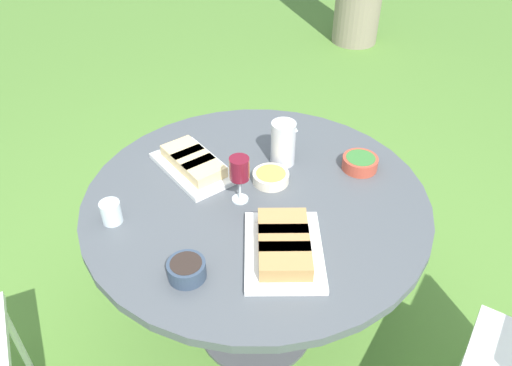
# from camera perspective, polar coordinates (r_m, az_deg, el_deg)

# --- Properties ---
(ground_plane) EXTENTS (40.00, 40.00, 0.00)m
(ground_plane) POSITION_cam_1_polar(r_m,az_deg,el_deg) (2.39, -0.00, -15.79)
(ground_plane) COLOR #5B8C38
(dining_table) EXTENTS (1.26, 1.26, 0.77)m
(dining_table) POSITION_cam_1_polar(r_m,az_deg,el_deg) (1.90, -0.00, -4.21)
(dining_table) COLOR #4C4C51
(dining_table) RESTS_ON ground_plane
(water_pitcher) EXTENTS (0.10, 0.10, 0.18)m
(water_pitcher) POSITION_cam_1_polar(r_m,az_deg,el_deg) (1.94, 3.13, 4.57)
(water_pitcher) COLOR silver
(water_pitcher) RESTS_ON dining_table
(wine_glass) EXTENTS (0.07, 0.07, 0.18)m
(wine_glass) POSITION_cam_1_polar(r_m,az_deg,el_deg) (1.72, -1.91, 1.46)
(wine_glass) COLOR silver
(wine_glass) RESTS_ON dining_table
(platter_bread_main) EXTENTS (0.34, 0.41, 0.07)m
(platter_bread_main) POSITION_cam_1_polar(r_m,az_deg,el_deg) (1.59, 3.19, -7.18)
(platter_bread_main) COLOR white
(platter_bread_main) RESTS_ON dining_table
(platter_charcuterie) EXTENTS (0.41, 0.37, 0.06)m
(platter_charcuterie) POSITION_cam_1_polar(r_m,az_deg,el_deg) (1.95, -7.16, 2.22)
(platter_charcuterie) COLOR white
(platter_charcuterie) RESTS_ON dining_table
(bowl_fries) EXTENTS (0.14, 0.14, 0.04)m
(bowl_fries) POSITION_cam_1_polar(r_m,az_deg,el_deg) (1.87, 1.70, 0.71)
(bowl_fries) COLOR beige
(bowl_fries) RESTS_ON dining_table
(bowl_salad) EXTENTS (0.14, 0.14, 0.05)m
(bowl_salad) POSITION_cam_1_polar(r_m,az_deg,el_deg) (1.98, 11.80, 2.33)
(bowl_salad) COLOR #B74733
(bowl_salad) RESTS_ON dining_table
(bowl_olives) EXTENTS (0.12, 0.12, 0.06)m
(bowl_olives) POSITION_cam_1_polar(r_m,az_deg,el_deg) (1.54, -7.94, -9.69)
(bowl_olives) COLOR #334256
(bowl_olives) RESTS_ON dining_table
(cup_water_near) EXTENTS (0.07, 0.07, 0.08)m
(cup_water_near) POSITION_cam_1_polar(r_m,az_deg,el_deg) (1.76, -16.23, -3.22)
(cup_water_near) COLOR silver
(cup_water_near) RESTS_ON dining_table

